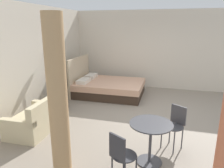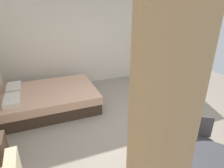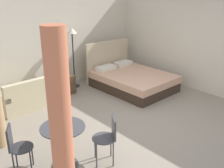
# 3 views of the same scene
# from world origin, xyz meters

# --- Properties ---
(ground_plane) EXTENTS (8.70, 9.43, 0.02)m
(ground_plane) POSITION_xyz_m (0.00, 0.00, -0.01)
(ground_plane) COLOR gray
(wall_back) EXTENTS (8.70, 0.12, 2.89)m
(wall_back) POSITION_xyz_m (0.00, 3.21, 1.45)
(wall_back) COLOR beige
(wall_back) RESTS_ON ground
(wall_right) EXTENTS (0.12, 6.43, 2.89)m
(wall_right) POSITION_xyz_m (2.85, 0.00, 1.45)
(wall_right) COLOR beige
(wall_right) RESTS_ON ground
(bed) EXTENTS (1.73, 2.29, 1.29)m
(bed) POSITION_xyz_m (1.45, 1.58, 0.28)
(bed) COLOR #38281E
(bed) RESTS_ON ground
(couch) EXTENTS (1.26, 0.81, 0.79)m
(couch) POSITION_xyz_m (-1.50, 2.39, 0.26)
(couch) COLOR beige
(couch) RESTS_ON ground
(nightstand) EXTENTS (0.41, 0.36, 0.53)m
(nightstand) POSITION_xyz_m (-0.21, 2.52, 0.26)
(nightstand) COLOR #473323
(nightstand) RESTS_ON ground
(potted_plant) EXTENTS (0.26, 0.26, 0.38)m
(potted_plant) POSITION_xyz_m (-0.31, 2.51, 0.72)
(potted_plant) COLOR #935B3D
(potted_plant) RESTS_ON nightstand
(floor_lamp) EXTENTS (0.30, 0.30, 1.77)m
(floor_lamp) POSITION_xyz_m (0.27, 2.82, 1.38)
(floor_lamp) COLOR black
(floor_lamp) RESTS_ON ground
(balcony_table) EXTENTS (0.73, 0.73, 0.75)m
(balcony_table) POSITION_xyz_m (-2.00, -0.21, 0.53)
(balcony_table) COLOR #3F3F44
(balcony_table) RESTS_ON ground
(cafe_chair_near_window) EXTENTS (0.51, 0.51, 0.84)m
(cafe_chair_near_window) POSITION_xyz_m (-2.64, 0.16, 0.51)
(cafe_chair_near_window) COLOR #2D2D33
(cafe_chair_near_window) RESTS_ON ground
(cafe_chair_near_couch) EXTENTS (0.56, 0.56, 0.85)m
(cafe_chair_near_couch) POSITION_xyz_m (-1.38, -0.62, 0.53)
(cafe_chair_near_couch) COLOR #3F3F44
(cafe_chair_near_couch) RESTS_ON ground
(curtain_right) EXTENTS (0.30, 0.30, 2.52)m
(curtain_right) POSITION_xyz_m (-2.60, 1.16, 1.26)
(curtain_right) COLOR tan
(curtain_right) RESTS_ON ground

